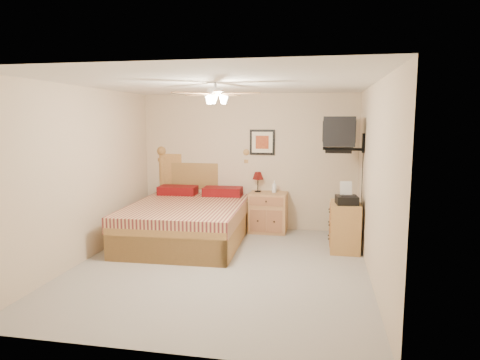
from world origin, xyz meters
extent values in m
plane|color=gray|center=(0.00, 0.00, 0.00)|extent=(4.50, 4.50, 0.00)
cube|color=white|center=(0.00, 0.00, 2.50)|extent=(4.00, 4.50, 0.04)
cube|color=beige|center=(0.00, 2.25, 1.25)|extent=(4.00, 0.04, 2.50)
cube|color=beige|center=(0.00, -2.25, 1.25)|extent=(4.00, 0.04, 2.50)
cube|color=beige|center=(-2.00, 0.00, 1.25)|extent=(0.04, 4.50, 2.50)
cube|color=beige|center=(2.00, 0.00, 1.25)|extent=(0.04, 4.50, 2.50)
cube|color=#B9834C|center=(0.42, 2.00, 0.36)|extent=(0.68, 0.51, 0.72)
imported|color=white|center=(0.52, 2.02, 0.83)|extent=(0.10, 0.10, 0.22)
cube|color=black|center=(0.27, 2.23, 1.62)|extent=(0.46, 0.04, 0.46)
cube|color=#A8703C|center=(1.73, 1.12, 0.38)|extent=(0.45, 0.65, 0.76)
imported|color=#C3B599|center=(1.66, 1.37, 0.77)|extent=(0.18, 0.24, 0.02)
imported|color=tan|center=(1.67, 1.36, 0.79)|extent=(0.25, 0.30, 0.02)
camera|label=1|loc=(1.34, -5.56, 2.03)|focal=32.00mm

